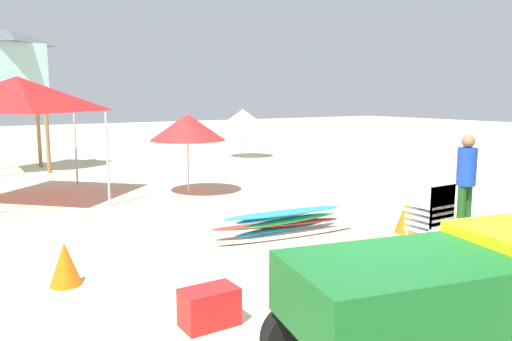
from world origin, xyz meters
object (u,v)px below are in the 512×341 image
lifeguard_tower (11,67)px  traffic_cone_near (65,264)px  stacked_plastic_chairs (435,213)px  traffic_cone_far (407,216)px  popup_canopy (18,94)px  beach_umbrella_left (243,117)px  lifeguard_far_right (466,177)px  cooler_box (209,307)px  beach_umbrella_mid (187,127)px  surfboard_pile (285,223)px  utility_cart (443,291)px

lifeguard_tower → traffic_cone_near: bearing=-94.1°
stacked_plastic_chairs → traffic_cone_far: size_ratio=2.05×
lifeguard_tower → traffic_cone_near: lifeguard_tower is taller
popup_canopy → lifeguard_tower: 4.96m
lifeguard_tower → beach_umbrella_left: bearing=-4.1°
lifeguard_far_right → cooler_box: 5.48m
lifeguard_far_right → beach_umbrella_left: size_ratio=0.92×
lifeguard_tower → stacked_plastic_chairs: bearing=-72.6°
lifeguard_far_right → beach_umbrella_left: bearing=78.8°
stacked_plastic_chairs → beach_umbrella_mid: (-0.91, 6.35, 0.91)m
lifeguard_far_right → traffic_cone_near: lifeguard_far_right is taller
beach_umbrella_left → cooler_box: size_ratio=3.21×
stacked_plastic_chairs → beach_umbrella_left: beach_umbrella_left is taller
surfboard_pile → traffic_cone_far: (1.90, -0.94, 0.06)m
lifeguard_far_right → cooler_box: (-5.36, -0.85, -0.77)m
traffic_cone_far → lifeguard_tower: bearing=112.8°
utility_cart → traffic_cone_far: size_ratio=4.68×
surfboard_pile → cooler_box: surfboard_pile is taller
lifeguard_tower → traffic_cone_far: bearing=-67.2°
stacked_plastic_chairs → traffic_cone_far: 1.51m
utility_cart → traffic_cone_far: bearing=44.2°
beach_umbrella_left → beach_umbrella_mid: 7.34m
beach_umbrella_left → cooler_box: bearing=-122.2°
lifeguard_far_right → traffic_cone_near: bearing=170.2°
stacked_plastic_chairs → beach_umbrella_left: bearing=71.8°
beach_umbrella_mid → traffic_cone_near: bearing=-129.7°
beach_umbrella_mid → traffic_cone_far: 5.59m
surfboard_pile → beach_umbrella_mid: bearing=87.7°
utility_cart → stacked_plastic_chairs: size_ratio=2.29×
surfboard_pile → lifeguard_far_right: lifeguard_far_right is taller
utility_cart → lifeguard_far_right: bearing=33.2°
lifeguard_far_right → traffic_cone_far: size_ratio=2.88×
traffic_cone_far → beach_umbrella_left: bearing=73.9°
traffic_cone_near → beach_umbrella_left: bearing=49.6°
lifeguard_tower → beach_umbrella_mid: (3.00, -6.09, -1.59)m
beach_umbrella_mid → cooler_box: bearing=-113.0°
utility_cart → traffic_cone_near: (-2.15, 3.87, -0.51)m
traffic_cone_near → cooler_box: (1.01, -1.94, -0.08)m
traffic_cone_near → beach_umbrella_mid: bearing=50.3°
traffic_cone_far → stacked_plastic_chairs: bearing=-124.6°
lifeguard_tower → traffic_cone_near: size_ratio=7.81×
lifeguard_tower → beach_umbrella_left: (7.82, -0.56, -1.66)m
cooler_box → beach_umbrella_mid: bearing=67.0°
lifeguard_far_right → traffic_cone_near: (-6.37, 1.10, -0.69)m
popup_canopy → beach_umbrella_left: popup_canopy is taller
surfboard_pile → popup_canopy: popup_canopy is taller
lifeguard_tower → traffic_cone_far: (4.73, -11.24, -2.91)m
lifeguard_far_right → beach_umbrella_mid: beach_umbrella_mid is taller
utility_cart → popup_canopy: bearing=100.8°
utility_cart → popup_canopy: popup_canopy is taller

